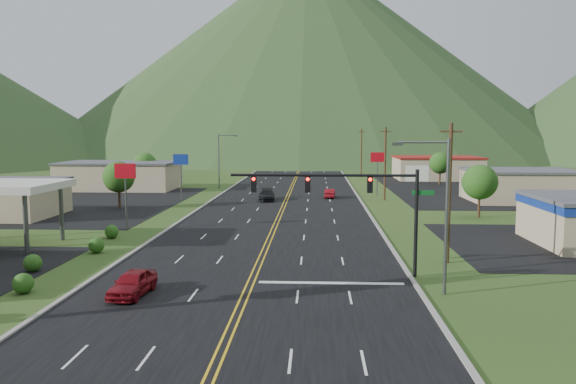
{
  "coord_description": "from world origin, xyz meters",
  "views": [
    {
      "loc": [
        3.99,
        -22.1,
        9.4
      ],
      "look_at": [
        1.77,
        23.26,
        4.5
      ],
      "focal_mm": 35.0,
      "sensor_mm": 36.0,
      "label": 1
    }
  ],
  "objects_px": {
    "streetlight_east": "(441,206)",
    "car_red_near": "(133,284)",
    "car_dark_mid": "(267,195)",
    "car_red_far": "(330,194)",
    "streetlight_west": "(221,157)",
    "traffic_signal": "(354,195)"
  },
  "relations": [
    {
      "from": "traffic_signal",
      "to": "streetlight_west",
      "type": "relative_size",
      "value": 1.46
    },
    {
      "from": "car_dark_mid",
      "to": "car_red_far",
      "type": "relative_size",
      "value": 1.33
    },
    {
      "from": "streetlight_west",
      "to": "car_red_far",
      "type": "xyz_separation_m",
      "value": [
        17.76,
        -12.77,
        -4.54
      ]
    },
    {
      "from": "streetlight_west",
      "to": "car_red_near",
      "type": "distance_m",
      "value": 61.59
    },
    {
      "from": "traffic_signal",
      "to": "car_red_far",
      "type": "height_order",
      "value": "traffic_signal"
    },
    {
      "from": "streetlight_west",
      "to": "streetlight_east",
      "type": "bearing_deg",
      "value": -69.14
    },
    {
      "from": "traffic_signal",
      "to": "streetlight_east",
      "type": "distance_m",
      "value": 6.17
    },
    {
      "from": "traffic_signal",
      "to": "car_red_near",
      "type": "distance_m",
      "value": 14.68
    },
    {
      "from": "streetlight_east",
      "to": "car_dark_mid",
      "type": "height_order",
      "value": "streetlight_east"
    },
    {
      "from": "car_red_near",
      "to": "car_dark_mid",
      "type": "bearing_deg",
      "value": 90.2
    },
    {
      "from": "car_dark_mid",
      "to": "car_red_far",
      "type": "height_order",
      "value": "car_dark_mid"
    },
    {
      "from": "streetlight_east",
      "to": "streetlight_west",
      "type": "xyz_separation_m",
      "value": [
        -22.86,
        60.0,
        0.0
      ]
    },
    {
      "from": "streetlight_west",
      "to": "car_red_near",
      "type": "height_order",
      "value": "streetlight_west"
    },
    {
      "from": "streetlight_east",
      "to": "car_red_far",
      "type": "distance_m",
      "value": 47.72
    },
    {
      "from": "streetlight_east",
      "to": "car_red_near",
      "type": "bearing_deg",
      "value": -176.09
    },
    {
      "from": "streetlight_west",
      "to": "car_dark_mid",
      "type": "xyz_separation_m",
      "value": [
        9.05,
        -16.32,
        -4.44
      ]
    },
    {
      "from": "traffic_signal",
      "to": "car_red_near",
      "type": "relative_size",
      "value": 3.08
    },
    {
      "from": "car_dark_mid",
      "to": "streetlight_east",
      "type": "bearing_deg",
      "value": -76.02
    },
    {
      "from": "streetlight_west",
      "to": "car_dark_mid",
      "type": "bearing_deg",
      "value": -61.0
    },
    {
      "from": "car_red_near",
      "to": "streetlight_west",
      "type": "bearing_deg",
      "value": 99.95
    },
    {
      "from": "car_red_near",
      "to": "traffic_signal",
      "type": "bearing_deg",
      "value": 26.97
    },
    {
      "from": "streetlight_east",
      "to": "car_red_near",
      "type": "height_order",
      "value": "streetlight_east"
    }
  ]
}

